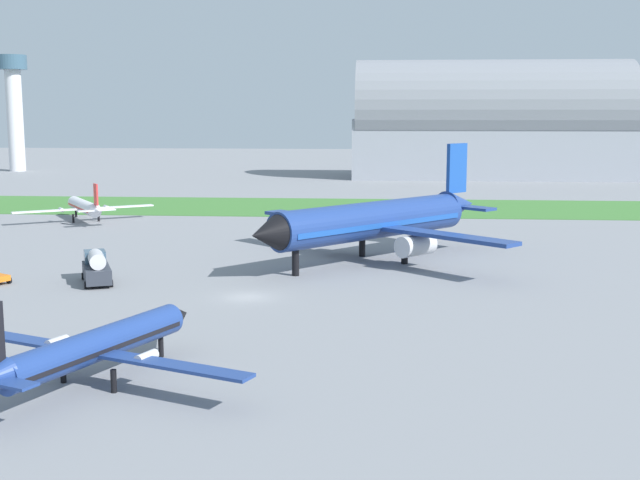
{
  "coord_description": "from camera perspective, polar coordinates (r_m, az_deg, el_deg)",
  "views": [
    {
      "loc": [
        12.34,
        -72.14,
        16.66
      ],
      "look_at": [
        5.42,
        14.89,
        3.0
      ],
      "focal_mm": 46.17,
      "sensor_mm": 36.0,
      "label": 1
    }
  ],
  "objects": [
    {
      "name": "airplane_foreground_turboprop",
      "position": [
        52.62,
        -15.41,
        -7.09
      ],
      "size": [
        21.23,
        18.41,
        6.72
      ],
      "rotation": [
        0.0,
        0.0,
        1.18
      ],
      "color": "navy",
      "rests_on": "ground_plane"
    },
    {
      "name": "airplane_midfield_jet",
      "position": [
        91.99,
        3.91,
        1.35
      ],
      "size": [
        28.58,
        29.45,
        12.82
      ],
      "rotation": [
        0.0,
        0.0,
        3.97
      ],
      "color": "navy",
      "rests_on": "ground_plane"
    },
    {
      "name": "ground_plane",
      "position": [
        75.05,
        -5.04,
        -3.97
      ],
      "size": [
        600.0,
        600.0,
        0.0
      ],
      "primitive_type": "plane",
      "color": "gray"
    },
    {
      "name": "control_tower",
      "position": [
        248.14,
        -20.44,
        8.94
      ],
      "size": [
        8.0,
        8.0,
        32.21
      ],
      "color": "silver",
      "rests_on": "ground_plane"
    },
    {
      "name": "hangar_distant",
      "position": [
        213.32,
        11.73,
        7.9
      ],
      "size": [
        68.95,
        24.8,
        29.49
      ],
      "color": "#9399A3",
      "rests_on": "ground_plane"
    },
    {
      "name": "airplane_taxiing_turboprop",
      "position": [
        130.52,
        -16.0,
        2.24
      ],
      "size": [
        18.46,
        16.18,
        6.37
      ],
      "rotation": [
        0.0,
        0.0,
        2.15
      ],
      "color": "white",
      "rests_on": "ground_plane"
    },
    {
      "name": "fuel_truck_midfield",
      "position": [
        83.46,
        -15.24,
        -1.83
      ],
      "size": [
        4.8,
        6.92,
        3.29
      ],
      "rotation": [
        0.0,
        0.0,
        1.98
      ],
      "color": "#2D333D",
      "rests_on": "ground_plane"
    },
    {
      "name": "grass_taxiway_strip",
      "position": [
        144.93,
        -0.37,
        2.31
      ],
      "size": [
        360.0,
        28.0,
        0.08
      ],
      "primitive_type": "cube",
      "color": "#3D7533",
      "rests_on": "ground_plane"
    }
  ]
}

